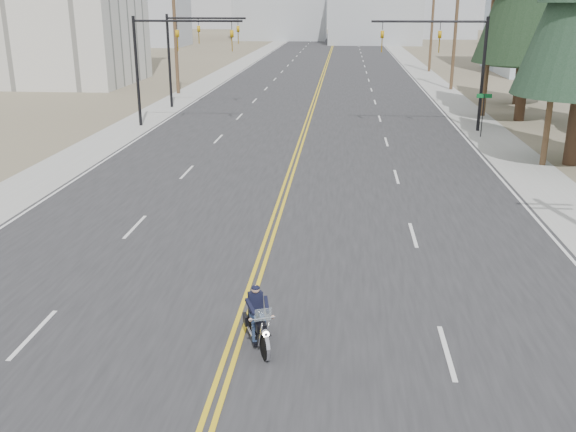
# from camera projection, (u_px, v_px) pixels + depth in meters

# --- Properties ---
(road) EXTENTS (20.00, 200.00, 0.01)m
(road) POSITION_uv_depth(u_px,v_px,m) (325.00, 71.00, 77.73)
(road) COLOR #303033
(road) RESTS_ON ground
(sidewalk_left) EXTENTS (3.00, 200.00, 0.01)m
(sidewalk_left) POSITION_uv_depth(u_px,v_px,m) (231.00, 70.00, 78.68)
(sidewalk_left) COLOR #A5A5A0
(sidewalk_left) RESTS_ON ground
(sidewalk_right) EXTENTS (3.00, 200.00, 0.01)m
(sidewalk_right) POSITION_uv_depth(u_px,v_px,m) (420.00, 71.00, 76.79)
(sidewalk_right) COLOR #A5A5A0
(sidewalk_right) RESTS_ON ground
(traffic_mast_left) EXTENTS (7.10, 0.26, 7.00)m
(traffic_mast_left) POSITION_uv_depth(u_px,v_px,m) (166.00, 50.00, 40.99)
(traffic_mast_left) COLOR black
(traffic_mast_left) RESTS_ON ground
(traffic_mast_right) EXTENTS (7.10, 0.26, 7.00)m
(traffic_mast_right) POSITION_uv_depth(u_px,v_px,m) (451.00, 51.00, 39.51)
(traffic_mast_right) COLOR black
(traffic_mast_right) RESTS_ON ground
(traffic_mast_far) EXTENTS (6.10, 0.26, 7.00)m
(traffic_mast_far) POSITION_uv_depth(u_px,v_px,m) (190.00, 43.00, 48.60)
(traffic_mast_far) COLOR black
(traffic_mast_far) RESTS_ON ground
(street_sign) EXTENTS (0.90, 0.06, 2.62)m
(street_sign) POSITION_uv_depth(u_px,v_px,m) (483.00, 108.00, 38.46)
(street_sign) COLOR black
(street_sign) RESTS_ON ground
(utility_pole_b) EXTENTS (2.20, 0.30, 11.50)m
(utility_pole_b) POSITION_uv_depth(u_px,v_px,m) (558.00, 42.00, 30.38)
(utility_pole_b) COLOR brown
(utility_pole_b) RESTS_ON ground
(utility_pole_c) EXTENTS (2.20, 0.30, 11.00)m
(utility_pole_c) POSITION_uv_depth(u_px,v_px,m) (490.00, 34.00, 44.65)
(utility_pole_c) COLOR brown
(utility_pole_c) RESTS_ON ground
(utility_pole_d) EXTENTS (2.20, 0.30, 11.50)m
(utility_pole_d) POSITION_uv_depth(u_px,v_px,m) (456.00, 24.00, 58.75)
(utility_pole_d) COLOR brown
(utility_pole_d) RESTS_ON ground
(utility_pole_e) EXTENTS (2.20, 0.30, 11.00)m
(utility_pole_e) POSITION_uv_depth(u_px,v_px,m) (432.00, 22.00, 74.90)
(utility_pole_e) COLOR brown
(utility_pole_e) RESTS_ON ground
(utility_pole_left) EXTENTS (2.20, 0.30, 10.50)m
(utility_pole_left) POSITION_uv_depth(u_px,v_px,m) (175.00, 31.00, 56.23)
(utility_pole_left) COLOR brown
(utility_pole_left) RESTS_ON ground
(haze_bldg_b) EXTENTS (18.00, 14.00, 14.00)m
(haze_bldg_b) POSITION_uv_depth(u_px,v_px,m) (375.00, 7.00, 126.87)
(haze_bldg_b) COLOR #ADB2B7
(haze_bldg_b) RESTS_ON ground
(haze_bldg_e) EXTENTS (14.00, 14.00, 12.00)m
(haze_bldg_e) POSITION_uv_depth(u_px,v_px,m) (443.00, 11.00, 149.43)
(haze_bldg_e) COLOR #B7BCC6
(haze_bldg_e) RESTS_ON ground
(haze_bldg_f) EXTENTS (12.00, 12.00, 16.00)m
(haze_bldg_f) POSITION_uv_depth(u_px,v_px,m) (99.00, 2.00, 136.05)
(haze_bldg_f) COLOR #ADB2B7
(haze_bldg_f) RESTS_ON ground
(motorcyclist) EXTENTS (1.40, 2.01, 1.45)m
(motorcyclist) POSITION_uv_depth(u_px,v_px,m) (258.00, 318.00, 15.06)
(motorcyclist) COLOR black
(motorcyclist) RESTS_ON ground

